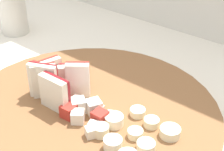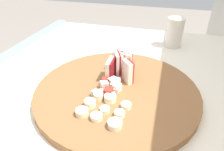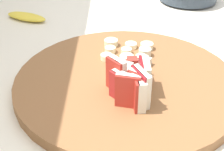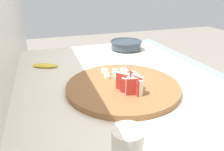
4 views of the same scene
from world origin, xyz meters
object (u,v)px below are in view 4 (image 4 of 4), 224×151
at_px(apple_dice_pile, 125,80).
at_px(cutting_board, 123,86).
at_px(ceramic_bowl, 126,44).
at_px(apple_wedge_fan, 132,84).
at_px(banana_peel, 45,65).
at_px(banana_slice_rows, 116,73).

bearing_deg(apple_dice_pile, cutting_board, 132.48).
bearing_deg(cutting_board, ceramic_bowl, -23.40).
distance_m(cutting_board, apple_dice_pile, 0.03).
height_order(apple_wedge_fan, apple_dice_pile, apple_wedge_fan).
bearing_deg(banana_peel, apple_dice_pile, -138.66).
xyz_separation_m(banana_slice_rows, banana_peel, (0.23, 0.27, -0.02)).
distance_m(apple_dice_pile, banana_peel, 0.42).
height_order(apple_dice_pile, banana_peel, apple_dice_pile).
xyz_separation_m(apple_dice_pile, banana_peel, (0.31, 0.27, -0.02)).
bearing_deg(banana_peel, cutting_board, -141.38).
height_order(apple_wedge_fan, ceramic_bowl, apple_wedge_fan).
bearing_deg(banana_slice_rows, apple_wedge_fan, 179.94).
xyz_separation_m(ceramic_bowl, banana_peel, (-0.15, 0.47, -0.02)).
relative_size(cutting_board, banana_slice_rows, 3.72).
distance_m(apple_dice_pile, ceramic_bowl, 0.50).
height_order(apple_wedge_fan, banana_slice_rows, apple_wedge_fan).
bearing_deg(banana_peel, banana_slice_rows, -131.34).
xyz_separation_m(banana_slice_rows, ceramic_bowl, (0.39, -0.20, 0.00)).
distance_m(banana_slice_rows, ceramic_bowl, 0.43).
height_order(apple_dice_pile, banana_slice_rows, apple_dice_pile).
bearing_deg(cutting_board, banana_slice_rows, -4.23).
bearing_deg(ceramic_bowl, banana_slice_rows, 152.65).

